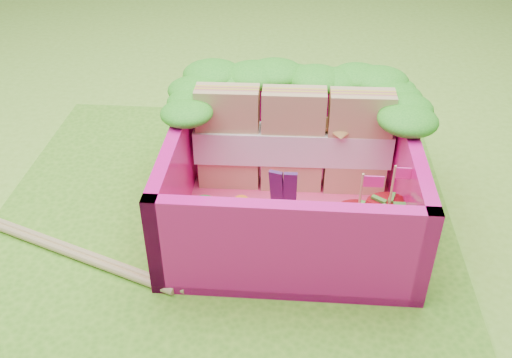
{
  "coord_description": "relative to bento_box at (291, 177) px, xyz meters",
  "views": [
    {
      "loc": [
        0.39,
        -2.54,
        2.06
      ],
      "look_at": [
        0.19,
        0.03,
        0.28
      ],
      "focal_mm": 40.0,
      "sensor_mm": 36.0,
      "label": 1
    }
  ],
  "objects": [
    {
      "name": "ground",
      "position": [
        -0.38,
        -0.03,
        -0.31
      ],
      "size": [
        14.0,
        14.0,
        0.0
      ],
      "primitive_type": "plane",
      "color": "#7CBD35",
      "rests_on": "ground"
    },
    {
      "name": "placemat",
      "position": [
        -0.38,
        -0.03,
        -0.29
      ],
      "size": [
        2.6,
        2.6,
        0.03
      ],
      "primitive_type": "cube",
      "color": "#53A224",
      "rests_on": "ground"
    },
    {
      "name": "bento_floor",
      "position": [
        0.0,
        0.0,
        -0.25
      ],
      "size": [
        1.3,
        1.3,
        0.05
      ],
      "primitive_type": "cube",
      "color": "#FF4180",
      "rests_on": "placemat"
    },
    {
      "name": "bento_box",
      "position": [
        0.0,
        0.0,
        0.0
      ],
      "size": [
        1.3,
        1.3,
        0.55
      ],
      "color": "#EC138F",
      "rests_on": "placemat"
    },
    {
      "name": "lettuce_ruffle",
      "position": [
        -0.0,
        0.47,
        0.33
      ],
      "size": [
        1.43,
        0.77,
        0.11
      ],
      "color": "#1E911A",
      "rests_on": "bento_box"
    },
    {
      "name": "sandwich_stack",
      "position": [
        0.01,
        0.25,
        0.08
      ],
      "size": [
        1.13,
        0.19,
        0.62
      ],
      "color": "tan",
      "rests_on": "bento_floor"
    },
    {
      "name": "broccoli",
      "position": [
        -0.43,
        -0.34,
        -0.05
      ],
      "size": [
        0.32,
        0.32,
        0.25
      ],
      "color": "#77AE54",
      "rests_on": "bento_floor"
    },
    {
      "name": "carrot_sticks",
      "position": [
        -0.28,
        -0.31,
        -0.09
      ],
      "size": [
        0.15,
        0.1,
        0.28
      ],
      "color": "orange",
      "rests_on": "bento_floor"
    },
    {
      "name": "purple_wedges",
      "position": [
        -0.03,
        -0.15,
        -0.04
      ],
      "size": [
        0.14,
        0.04,
        0.38
      ],
      "color": "#37164E",
      "rests_on": "bento_floor"
    },
    {
      "name": "strawberry_left",
      "position": [
        0.34,
        -0.34,
        -0.09
      ],
      "size": [
        0.25,
        0.25,
        0.49
      ],
      "color": "red",
      "rests_on": "bento_floor"
    },
    {
      "name": "strawberry_right",
      "position": [
        0.5,
        -0.24,
        -0.1
      ],
      "size": [
        0.24,
        0.24,
        0.48
      ],
      "color": "red",
      "rests_on": "bento_floor"
    },
    {
      "name": "snap_peas",
      "position": [
        0.4,
        -0.23,
        -0.2
      ],
      "size": [
        0.55,
        0.63,
        0.05
      ],
      "color": "green",
      "rests_on": "bento_floor"
    },
    {
      "name": "chopsticks",
      "position": [
        -1.51,
        -0.26,
        -0.25
      ],
      "size": [
        2.05,
        0.83,
        0.04
      ],
      "color": "tan",
      "rests_on": "placemat"
    }
  ]
}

